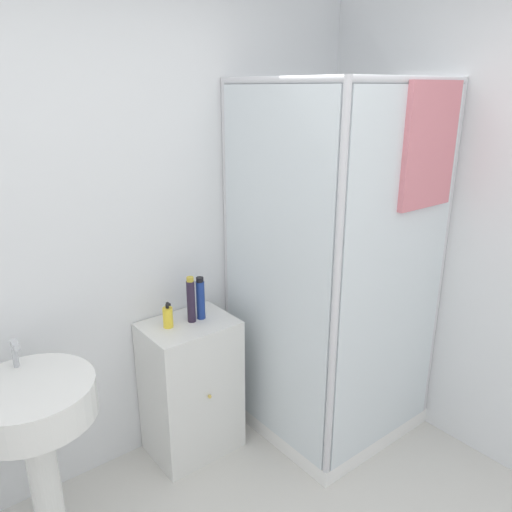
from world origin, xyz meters
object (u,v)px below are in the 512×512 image
sink (35,420)px  shampoo_bottle_blue (200,299)px  soap_dispenser (168,317)px  shampoo_bottle_tall_black (191,300)px

sink → shampoo_bottle_blue: (0.93, 0.18, 0.23)m
shampoo_bottle_blue → soap_dispenser: bearing=174.7°
shampoo_bottle_tall_black → sink: bearing=-168.1°
soap_dispenser → shampoo_bottle_blue: shampoo_bottle_blue is taller
soap_dispenser → shampoo_bottle_tall_black: bearing=-8.0°
soap_dispenser → shampoo_bottle_tall_black: size_ratio=0.56×
shampoo_bottle_tall_black → shampoo_bottle_blue: bearing=0.8°
sink → shampoo_bottle_tall_black: (0.87, 0.18, 0.24)m
soap_dispenser → shampoo_bottle_tall_black: shampoo_bottle_tall_black is taller
soap_dispenser → shampoo_bottle_blue: (0.19, -0.02, 0.06)m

